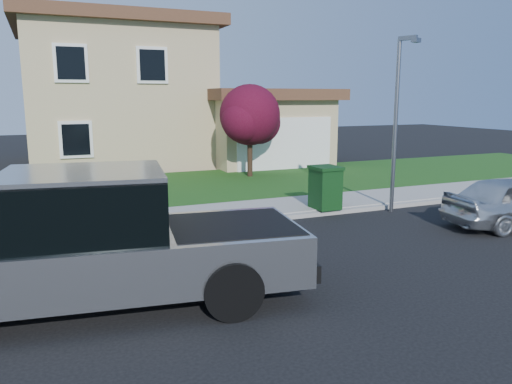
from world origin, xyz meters
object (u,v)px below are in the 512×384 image
at_px(street_lamp, 398,115).
at_px(ornamental_tree, 251,118).
at_px(trash_bin, 325,187).
at_px(pickup_truck, 96,244).
at_px(woman, 131,221).

bearing_deg(street_lamp, ornamental_tree, 81.54).
bearing_deg(trash_bin, ornamental_tree, 85.57).
height_order(pickup_truck, ornamental_tree, ornamental_tree).
xyz_separation_m(woman, street_lamp, (7.75, 1.68, 1.93)).
distance_m(pickup_truck, street_lamp, 9.45).
bearing_deg(street_lamp, trash_bin, 142.08).
relative_size(pickup_truck, trash_bin, 5.68).
bearing_deg(trash_bin, woman, -159.07).
xyz_separation_m(ornamental_tree, street_lamp, (1.48, -7.22, 0.34)).
bearing_deg(street_lamp, pickup_truck, -177.59).
xyz_separation_m(ornamental_tree, trash_bin, (-0.44, -6.60, -1.70)).
distance_m(pickup_truck, woman, 2.04).
relative_size(woman, trash_bin, 1.52).
bearing_deg(woman, trash_bin, -135.49).
bearing_deg(pickup_truck, ornamental_tree, 64.56).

